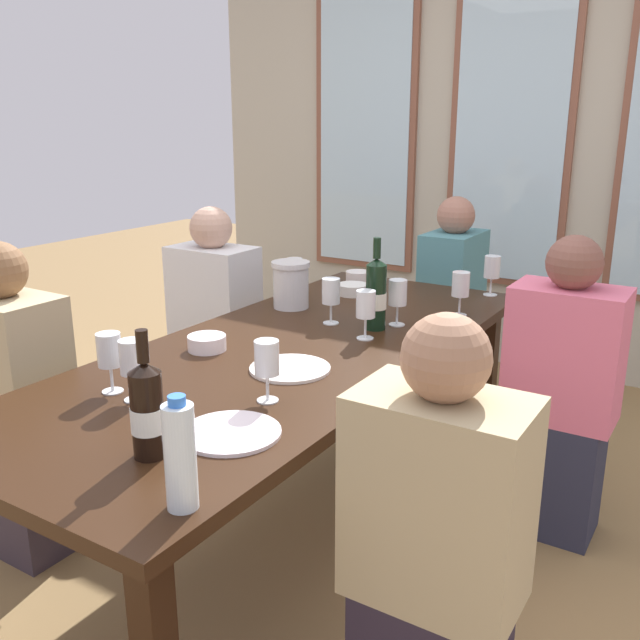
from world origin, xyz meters
name	(u,v)px	position (x,y,z in m)	size (l,w,h in m)	color
ground_plane	(293,538)	(0.00, 0.00, 0.00)	(12.00, 12.00, 0.00)	olive
back_wall_with_windows	(513,124)	(0.00, 2.29, 1.45)	(4.11, 0.10, 2.90)	#B6AE9A
dining_table	(291,368)	(0.00, 0.00, 0.67)	(0.91, 2.23, 0.74)	black
white_plate_0	(290,368)	(0.12, -0.18, 0.74)	(0.25, 0.25, 0.01)	white
white_plate_1	(231,433)	(0.25, -0.63, 0.74)	(0.25, 0.25, 0.01)	white
metal_pitcher	(291,284)	(-0.29, 0.42, 0.84)	(0.16, 0.16, 0.19)	silver
wine_bottle_0	(376,294)	(0.14, 0.34, 0.87)	(0.08, 0.08, 0.34)	black
wine_bottle_1	(147,410)	(0.17, -0.82, 0.85)	(0.08, 0.08, 0.30)	black
tasting_bowl_0	(358,277)	(-0.27, 0.96, 0.77)	(0.11, 0.11, 0.05)	white
tasting_bowl_1	(353,289)	(-0.18, 0.74, 0.76)	(0.14, 0.14, 0.05)	white
tasting_bowl_2	(207,343)	(-0.22, -0.17, 0.77)	(0.13, 0.13, 0.05)	white
water_bottle	(180,456)	(0.38, -0.94, 0.85)	(0.06, 0.06, 0.24)	white
wine_glass_0	(331,293)	(-0.03, 0.31, 0.86)	(0.07, 0.07, 0.17)	white
wine_glass_1	(492,269)	(0.34, 1.05, 0.86)	(0.07, 0.07, 0.17)	white
wine_glass_2	(461,286)	(0.34, 0.67, 0.86)	(0.07, 0.07, 0.17)	white
wine_glass_3	(366,307)	(0.17, 0.22, 0.86)	(0.07, 0.07, 0.17)	white
wine_glass_4	(132,360)	(-0.11, -0.60, 0.86)	(0.07, 0.07, 0.17)	white
wine_glass_5	(295,270)	(-0.36, 0.56, 0.86)	(0.07, 0.07, 0.17)	white
wine_glass_6	(267,359)	(0.21, -0.41, 0.86)	(0.07, 0.07, 0.17)	white
wine_glass_7	(398,294)	(0.19, 0.43, 0.86)	(0.07, 0.07, 0.17)	white
wine_glass_8	(109,353)	(-0.20, -0.59, 0.86)	(0.07, 0.07, 0.17)	white
seated_person_0	(216,333)	(-0.77, 0.51, 0.53)	(0.38, 0.24, 1.11)	#303539
seated_person_1	(560,397)	(0.77, 0.57, 0.53)	(0.38, 0.24, 1.11)	#292B3E
seated_person_2	(16,411)	(-0.77, -0.53, 0.53)	(0.38, 0.24, 1.11)	#3A2F39
seated_person_3	(435,564)	(0.77, -0.56, 0.53)	(0.38, 0.24, 1.11)	#2B2230
seated_person_4	(451,310)	(0.00, 1.47, 0.53)	(0.24, 0.38, 1.11)	#2E3040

